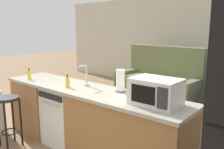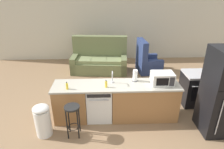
% 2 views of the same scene
% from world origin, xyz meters
% --- Properties ---
extents(ground_plane, '(24.00, 24.00, 0.00)m').
position_xyz_m(ground_plane, '(0.00, 0.00, 0.00)').
color(ground_plane, '#896B4C').
extents(wall_back, '(10.00, 0.06, 2.60)m').
position_xyz_m(wall_back, '(0.30, 4.20, 1.30)').
color(wall_back, beige).
rests_on(wall_back, ground_plane).
extents(kitchen_counter, '(2.94, 0.66, 0.90)m').
position_xyz_m(kitchen_counter, '(0.24, 0.00, 0.42)').
color(kitchen_counter, '#9E6B3D').
rests_on(kitchen_counter, ground_plane).
extents(dishwasher, '(0.58, 0.61, 0.84)m').
position_xyz_m(dishwasher, '(-0.25, -0.00, 0.42)').
color(dishwasher, white).
rests_on(dishwasher, ground_plane).
extents(stove_range, '(0.76, 0.68, 0.90)m').
position_xyz_m(stove_range, '(2.35, 0.55, 0.45)').
color(stove_range, black).
rests_on(stove_range, ground_plane).
extents(refrigerator, '(0.72, 0.73, 1.91)m').
position_xyz_m(refrigerator, '(2.35, -0.55, 0.96)').
color(refrigerator, black).
rests_on(refrigerator, ground_plane).
extents(microwave, '(0.50, 0.37, 0.28)m').
position_xyz_m(microwave, '(1.21, -0.00, 1.04)').
color(microwave, white).
rests_on(microwave, kitchen_counter).
extents(sink_faucet, '(0.07, 0.18, 0.30)m').
position_xyz_m(sink_faucet, '(0.06, 0.09, 1.03)').
color(sink_faucet, silver).
rests_on(sink_faucet, kitchen_counter).
extents(paper_towel_roll, '(0.14, 0.14, 0.28)m').
position_xyz_m(paper_towel_roll, '(0.60, 0.17, 1.04)').
color(paper_towel_roll, '#4C4C51').
rests_on(paper_towel_roll, kitchen_counter).
extents(soap_bottle, '(0.06, 0.06, 0.18)m').
position_xyz_m(soap_bottle, '(-0.09, -0.11, 0.97)').
color(soap_bottle, yellow).
rests_on(soap_bottle, kitchen_counter).
extents(dish_soap_bottle, '(0.06, 0.06, 0.18)m').
position_xyz_m(dish_soap_bottle, '(-0.94, -0.17, 0.97)').
color(dish_soap_bottle, yellow).
rests_on(dish_soap_bottle, kitchen_counter).
extents(kettle, '(0.21, 0.17, 0.19)m').
position_xyz_m(kettle, '(2.52, 0.42, 0.99)').
color(kettle, red).
rests_on(kettle, stove_range).
extents(bar_stool, '(0.32, 0.32, 0.74)m').
position_xyz_m(bar_stool, '(-0.80, -0.62, 0.54)').
color(bar_stool, black).
rests_on(bar_stool, ground_plane).
extents(trash_bin, '(0.35, 0.35, 0.74)m').
position_xyz_m(trash_bin, '(-1.45, -0.57, 0.38)').
color(trash_bin, white).
rests_on(trash_bin, ground_plane).
extents(couch, '(2.07, 1.06, 1.27)m').
position_xyz_m(couch, '(-0.30, 2.90, 0.39)').
color(couch, '#667047').
rests_on(couch, ground_plane).
extents(armchair, '(0.88, 0.93, 1.20)m').
position_xyz_m(armchair, '(1.43, 2.73, 0.35)').
color(armchair, navy).
rests_on(armchair, ground_plane).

